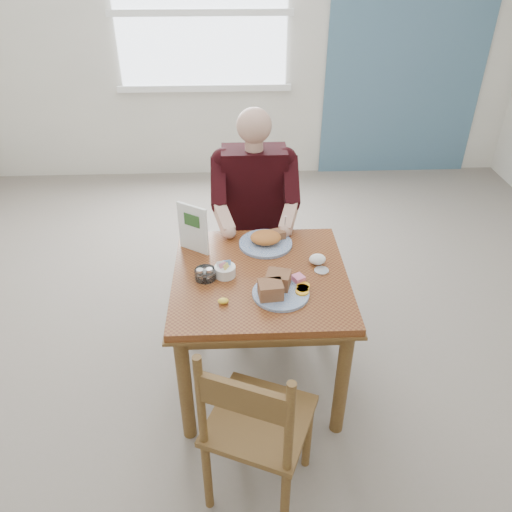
{
  "coord_description": "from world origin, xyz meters",
  "views": [
    {
      "loc": [
        -0.12,
        -2.1,
        2.25
      ],
      "look_at": [
        -0.02,
        0.0,
        0.86
      ],
      "focal_mm": 35.0,
      "sensor_mm": 36.0,
      "label": 1
    }
  ],
  "objects_px": {
    "near_plate": "(279,288)",
    "far_plate": "(267,240)",
    "chair_near": "(256,427)",
    "table": "(260,291)",
    "diner": "(255,201)",
    "chair_far": "(254,239)"
  },
  "relations": [
    {
      "from": "diner",
      "to": "far_plate",
      "type": "distance_m",
      "value": 0.42
    },
    {
      "from": "table",
      "to": "chair_far",
      "type": "height_order",
      "value": "chair_far"
    },
    {
      "from": "table",
      "to": "far_plate",
      "type": "xyz_separation_m",
      "value": [
        0.05,
        0.29,
        0.14
      ]
    },
    {
      "from": "far_plate",
      "to": "chair_near",
      "type": "bearing_deg",
      "value": -95.89
    },
    {
      "from": "chair_far",
      "to": "diner",
      "type": "bearing_deg",
      "value": -89.99
    },
    {
      "from": "far_plate",
      "to": "diner",
      "type": "bearing_deg",
      "value": 96.74
    },
    {
      "from": "table",
      "to": "chair_near",
      "type": "xyz_separation_m",
      "value": [
        -0.06,
        -0.73,
        -0.16
      ]
    },
    {
      "from": "chair_near",
      "to": "near_plate",
      "type": "relative_size",
      "value": 3.15
    },
    {
      "from": "diner",
      "to": "far_plate",
      "type": "bearing_deg",
      "value": -83.26
    },
    {
      "from": "diner",
      "to": "table",
      "type": "bearing_deg",
      "value": -90.0
    },
    {
      "from": "table",
      "to": "diner",
      "type": "relative_size",
      "value": 0.66
    },
    {
      "from": "table",
      "to": "far_plate",
      "type": "bearing_deg",
      "value": 80.27
    },
    {
      "from": "table",
      "to": "chair_far",
      "type": "xyz_separation_m",
      "value": [
        0.0,
        0.8,
        -0.16
      ]
    },
    {
      "from": "near_plate",
      "to": "table",
      "type": "bearing_deg",
      "value": 115.52
    },
    {
      "from": "diner",
      "to": "chair_near",
      "type": "bearing_deg",
      "value": -92.22
    },
    {
      "from": "chair_near",
      "to": "diner",
      "type": "distance_m",
      "value": 1.48
    },
    {
      "from": "diner",
      "to": "far_plate",
      "type": "relative_size",
      "value": 3.6
    },
    {
      "from": "diner",
      "to": "near_plate",
      "type": "bearing_deg",
      "value": -84.79
    },
    {
      "from": "chair_near",
      "to": "table",
      "type": "bearing_deg",
      "value": 85.65
    },
    {
      "from": "near_plate",
      "to": "far_plate",
      "type": "relative_size",
      "value": 0.78
    },
    {
      "from": "chair_far",
      "to": "far_plate",
      "type": "distance_m",
      "value": 0.59
    },
    {
      "from": "chair_far",
      "to": "chair_near",
      "type": "relative_size",
      "value": 1.0
    }
  ]
}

